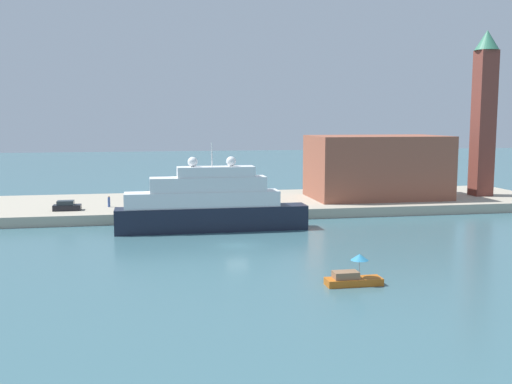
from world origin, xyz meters
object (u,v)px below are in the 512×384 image
at_px(bell_tower, 484,109).
at_px(mooring_bollard, 231,208).
at_px(parked_car, 67,206).
at_px(person_figure, 109,202).
at_px(harbor_building, 377,167).
at_px(large_yacht, 210,205).
at_px(small_motorboat, 353,276).

distance_m(bell_tower, mooring_bollard, 46.93).
relative_size(parked_car, mooring_bollard, 6.01).
distance_m(bell_tower, person_figure, 62.83).
relative_size(harbor_building, parked_car, 5.65).
bearing_deg(person_figure, mooring_bollard, -19.29).
bearing_deg(harbor_building, mooring_bollard, -160.50).
bearing_deg(large_yacht, harbor_building, 29.54).
height_order(bell_tower, mooring_bollard, bell_tower).
bearing_deg(person_figure, large_yacht, -45.44).
bearing_deg(small_motorboat, large_yacht, 109.25).
distance_m(large_yacht, mooring_bollard, 8.69).
bearing_deg(parked_car, person_figure, 22.03).
height_order(small_motorboat, bell_tower, bell_tower).
height_order(bell_tower, person_figure, bell_tower).
xyz_separation_m(small_motorboat, person_figure, (-23.10, 41.22, 1.44)).
xyz_separation_m(large_yacht, person_figure, (-13.48, 13.69, -1.14)).
bearing_deg(harbor_building, person_figure, -176.07).
height_order(harbor_building, person_figure, harbor_building).
relative_size(bell_tower, mooring_bollard, 42.96).
distance_m(large_yacht, bell_tower, 51.97).
bearing_deg(parked_car, mooring_bollard, -9.27).
bearing_deg(person_figure, parked_car, -157.97).
height_order(large_yacht, small_motorboat, large_yacht).
xyz_separation_m(small_motorboat, mooring_bollard, (-5.74, 35.15, 0.98)).
distance_m(person_figure, mooring_bollard, 18.39).
height_order(large_yacht, person_figure, large_yacht).
relative_size(harbor_building, person_figure, 12.91).
bearing_deg(bell_tower, large_yacht, -161.38).
bearing_deg(mooring_bollard, small_motorboat, -80.73).
bearing_deg(bell_tower, parked_car, -175.97).
height_order(large_yacht, bell_tower, bell_tower).
bearing_deg(person_figure, harbor_building, 3.93).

